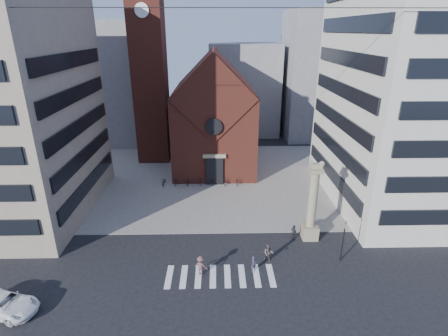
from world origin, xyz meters
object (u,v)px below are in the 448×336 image
(traffic_light, at_px, (343,240))
(scooter_0, at_px, (164,182))
(lion_column, at_px, (312,209))
(pedestrian_0, at_px, (254,264))
(white_car, at_px, (5,304))
(pedestrian_2, at_px, (294,232))
(pedestrian_1, at_px, (268,253))

(traffic_light, bearing_deg, scooter_0, 137.07)
(lion_column, xyz_separation_m, pedestrian_0, (-6.42, -5.34, -2.69))
(lion_column, relative_size, pedestrian_0, 5.64)
(traffic_light, height_order, white_car, traffic_light)
(pedestrian_0, relative_size, pedestrian_2, 0.95)
(lion_column, bearing_deg, scooter_0, 141.17)
(traffic_light, distance_m, pedestrian_2, 5.49)
(lion_column, height_order, traffic_light, lion_column)
(pedestrian_1, distance_m, pedestrian_2, 4.91)
(traffic_light, bearing_deg, pedestrian_1, 179.64)
(lion_column, xyz_separation_m, traffic_light, (1.99, -4.00, -1.17))
(white_car, distance_m, scooter_0, 25.30)
(lion_column, bearing_deg, pedestrian_1, -141.09)
(traffic_light, height_order, pedestrian_1, traffic_light)
(pedestrian_0, bearing_deg, pedestrian_1, 6.42)
(scooter_0, bearing_deg, pedestrian_1, -51.21)
(traffic_light, distance_m, pedestrian_1, 7.03)
(scooter_0, bearing_deg, white_car, -106.65)
(lion_column, distance_m, pedestrian_1, 6.79)
(pedestrian_0, bearing_deg, traffic_light, -26.88)
(pedestrian_0, distance_m, pedestrian_1, 2.06)
(pedestrian_2, height_order, scooter_0, pedestrian_2)
(pedestrian_0, distance_m, scooter_0, 21.96)
(lion_column, xyz_separation_m, pedestrian_2, (-1.71, -0.23, -2.64))
(scooter_0, bearing_deg, pedestrian_2, -38.08)
(pedestrian_2, bearing_deg, lion_column, -107.22)
(lion_column, distance_m, pedestrian_0, 8.77)
(pedestrian_1, bearing_deg, white_car, -152.99)
(white_car, height_order, pedestrian_2, pedestrian_2)
(white_car, xyz_separation_m, scooter_0, (9.00, 23.65, -0.20))
(traffic_light, bearing_deg, pedestrian_0, -170.96)
(pedestrian_0, bearing_deg, scooter_0, 83.36)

